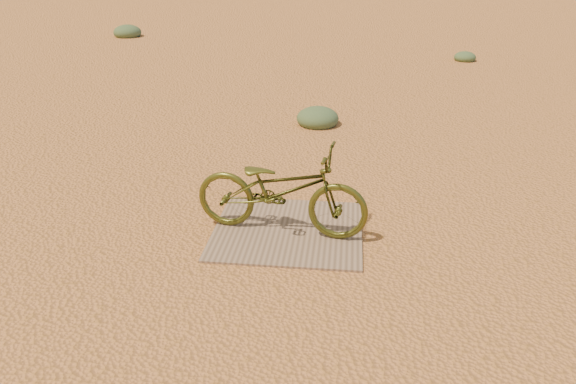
# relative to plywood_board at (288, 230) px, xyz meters

# --- Properties ---
(ground) EXTENTS (120.00, 120.00, 0.00)m
(ground) POSITION_rel_plywood_board_xyz_m (0.28, -0.20, -0.01)
(ground) COLOR #BE7548
(ground) RESTS_ON ground
(plywood_board) EXTENTS (1.43, 1.34, 0.02)m
(plywood_board) POSITION_rel_plywood_board_xyz_m (0.00, 0.00, 0.00)
(plywood_board) COLOR #886D5E
(plywood_board) RESTS_ON ground
(bicycle) EXTENTS (1.71, 0.79, 0.86)m
(bicycle) POSITION_rel_plywood_board_xyz_m (-0.06, -0.04, 0.44)
(bicycle) COLOR #454819
(bicycle) RESTS_ON plywood_board
(kale_a) EXTENTS (0.64, 0.64, 0.35)m
(kale_a) POSITION_rel_plywood_board_xyz_m (0.06, 3.43, -0.01)
(kale_a) COLOR #4E6745
(kale_a) RESTS_ON ground
(kale_b) EXTENTS (0.49, 0.49, 0.27)m
(kale_b) POSITION_rel_plywood_board_xyz_m (3.12, 8.63, -0.01)
(kale_b) COLOR #4E6745
(kale_b) RESTS_ON ground
(kale_c) EXTENTS (0.78, 0.78, 0.43)m
(kale_c) POSITION_rel_plywood_board_xyz_m (-5.87, 11.08, -0.01)
(kale_c) COLOR #4E6745
(kale_c) RESTS_ON ground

